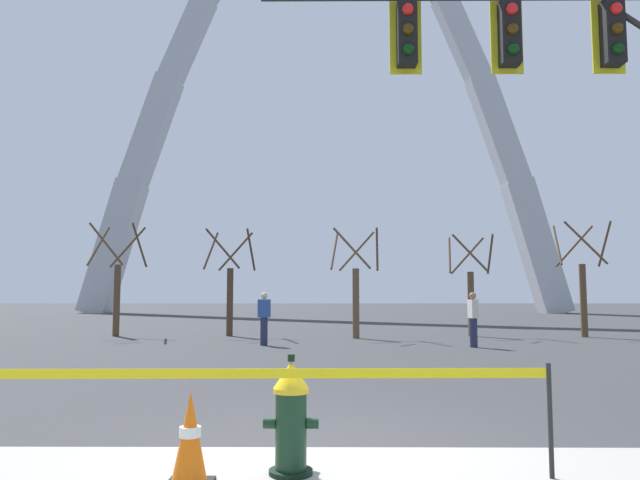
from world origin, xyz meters
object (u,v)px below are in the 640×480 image
at_px(monument_arch, 324,113).
at_px(traffic_cone_by_hydrant, 191,439).
at_px(fire_hydrant, 292,418).
at_px(pedestrian_standing_center, 264,318).
at_px(pedestrian_walking_left, 473,319).

bearing_deg(monument_arch, traffic_cone_by_hydrant, -91.23).
bearing_deg(monument_arch, fire_hydrant, -90.33).
relative_size(traffic_cone_by_hydrant, monument_arch, 0.02).
xyz_separation_m(fire_hydrant, monument_arch, (0.28, 48.70, 17.65)).
bearing_deg(traffic_cone_by_hydrant, monument_arch, 88.77).
bearing_deg(pedestrian_standing_center, pedestrian_walking_left, -5.63).
bearing_deg(fire_hydrant, pedestrian_walking_left, 69.92).
height_order(traffic_cone_by_hydrant, pedestrian_standing_center, pedestrian_standing_center).
distance_m(traffic_cone_by_hydrant, pedestrian_walking_left, 13.99).
bearing_deg(fire_hydrant, traffic_cone_by_hydrant, -159.17).
height_order(monument_arch, pedestrian_walking_left, monument_arch).
height_order(fire_hydrant, traffic_cone_by_hydrant, fire_hydrant).
distance_m(fire_hydrant, monument_arch, 51.80).
distance_m(fire_hydrant, pedestrian_walking_left, 13.43).
relative_size(monument_arch, pedestrian_standing_center, 27.23).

